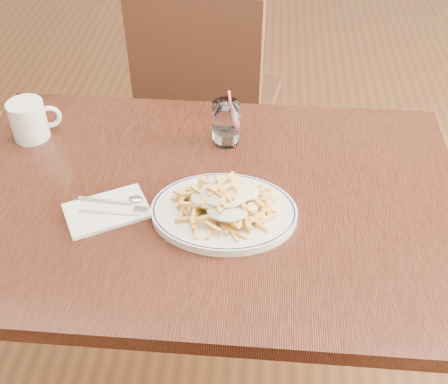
# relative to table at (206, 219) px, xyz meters

# --- Properties ---
(floor) EXTENTS (7.00, 7.00, 0.00)m
(floor) POSITION_rel_table_xyz_m (0.00, 0.00, -0.67)
(floor) COLOR black
(floor) RESTS_ON ground
(table) EXTENTS (1.20, 0.80, 0.75)m
(table) POSITION_rel_table_xyz_m (0.00, 0.00, 0.00)
(table) COLOR black
(table) RESTS_ON ground
(chair_far) EXTENTS (0.52, 0.52, 0.97)m
(chair_far) POSITION_rel_table_xyz_m (-0.09, 0.77, -0.12)
(chair_far) COLOR black
(chair_far) RESTS_ON ground
(fries_plate) EXTENTS (0.36, 0.32, 0.02)m
(fries_plate) POSITION_rel_table_xyz_m (0.05, -0.07, 0.09)
(fries_plate) COLOR white
(fries_plate) RESTS_ON table
(loaded_fries) EXTENTS (0.25, 0.23, 0.06)m
(loaded_fries) POSITION_rel_table_xyz_m (0.05, -0.07, 0.13)
(loaded_fries) COLOR gold
(loaded_fries) RESTS_ON fries_plate
(napkin) EXTENTS (0.21, 0.19, 0.01)m
(napkin) POSITION_rel_table_xyz_m (-0.21, -0.08, 0.08)
(napkin) COLOR white
(napkin) RESTS_ON table
(cutlery) EXTENTS (0.17, 0.06, 0.01)m
(cutlery) POSITION_rel_table_xyz_m (-0.21, -0.07, 0.09)
(cutlery) COLOR silver
(cutlery) RESTS_ON napkin
(water_glass) EXTENTS (0.07, 0.07, 0.16)m
(water_glass) POSITION_rel_table_xyz_m (0.03, 0.21, 0.13)
(water_glass) COLOR white
(water_glass) RESTS_ON table
(coffee_mug) EXTENTS (0.13, 0.09, 0.10)m
(coffee_mug) POSITION_rel_table_xyz_m (-0.48, 0.19, 0.13)
(coffee_mug) COLOR white
(coffee_mug) RESTS_ON table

